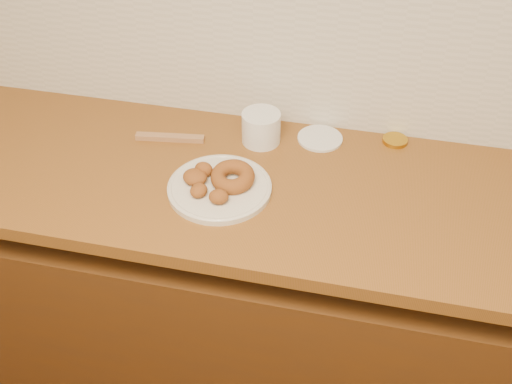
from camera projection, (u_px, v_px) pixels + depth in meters
base_cabinet at (339, 320)px, 1.86m from camera, size 3.60×0.60×0.77m
butcher_block at (119, 166)px, 1.64m from camera, size 2.30×0.62×0.04m
backsplash at (381, 34)px, 1.55m from camera, size 3.60×0.02×0.60m
donut_plate at (220, 188)px, 1.53m from camera, size 0.27×0.27×0.02m
ring_donut at (232, 177)px, 1.52m from camera, size 0.13×0.14×0.05m
fried_dough_chunks at (203, 182)px, 1.51m from camera, size 0.14×0.14×0.04m
plastic_tub at (261, 128)px, 1.67m from camera, size 0.14×0.14×0.09m
tub_lid at (320, 138)px, 1.70m from camera, size 0.13×0.13×0.01m
brass_jar_lid at (395, 140)px, 1.69m from camera, size 0.09×0.09×0.01m
wooden_utensil at (170, 138)px, 1.70m from camera, size 0.20×0.05×0.02m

